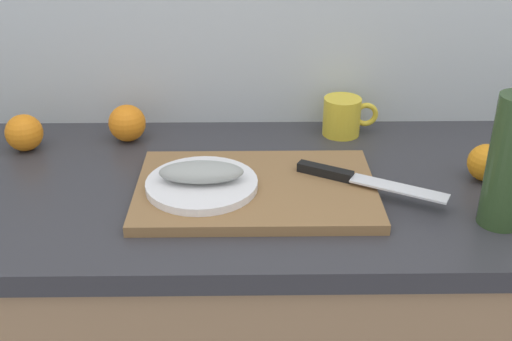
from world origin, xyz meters
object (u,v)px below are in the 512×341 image
Objects in this scene: wine_bottle at (511,158)px; coffee_mug_0 at (343,116)px; chef_knife at (351,177)px; fish_fillet at (201,172)px; cutting_board at (256,189)px; white_plate at (202,184)px.

wine_bottle reaches higher than coffee_mug_0.
fish_fillet is at bearing -147.35° from chef_knife.
cutting_board is at bearing -148.45° from chef_knife.
chef_knife is (0.18, 0.01, 0.02)m from cutting_board.
chef_knife is at bearing 3.17° from cutting_board.
wine_bottle reaches higher than cutting_board.
coffee_mug_0 is at bearing 43.61° from white_plate.
white_plate is 0.28m from chef_knife.
coffee_mug_0 is (0.02, 0.27, 0.01)m from chef_knife.
wine_bottle is at bearing -10.42° from fish_fillet.
wine_bottle is 2.59× the size of coffee_mug_0.
coffee_mug_0 is at bearing 120.08° from wine_bottle.
fish_fillet reaches higher than white_plate.
chef_knife is 0.27m from coffee_mug_0.
coffee_mug_0 is at bearing 43.61° from fish_fillet.
fish_fillet reaches higher than cutting_board.
wine_bottle is (0.42, -0.11, 0.12)m from cutting_board.
cutting_board is 0.45m from wine_bottle.
cutting_board is at bearing -125.98° from coffee_mug_0.
coffee_mug_0 reaches higher than fish_fillet.
cutting_board is at bearing 6.21° from fish_fillet.
white_plate is 0.03m from fish_fillet.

